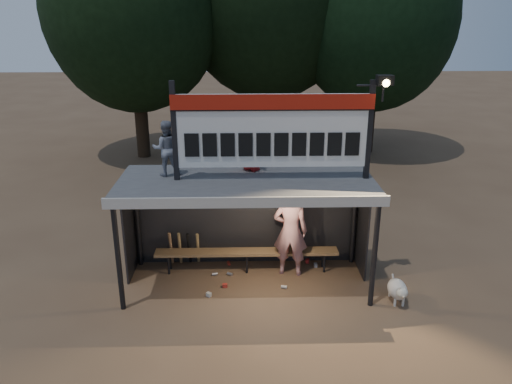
# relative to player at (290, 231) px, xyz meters

# --- Properties ---
(ground) EXTENTS (80.00, 80.00, 0.00)m
(ground) POSITION_rel_player_xyz_m (-0.93, -0.40, -1.00)
(ground) COLOR brown
(ground) RESTS_ON ground
(player) EXTENTS (0.80, 0.60, 2.01)m
(player) POSITION_rel_player_xyz_m (0.00, 0.00, 0.00)
(player) COLOR silver
(player) RESTS_ON ground
(child_a) EXTENTS (0.59, 0.49, 1.11)m
(child_a) POSITION_rel_player_xyz_m (-2.50, -0.13, 1.87)
(child_a) COLOR gray
(child_a) RESTS_ON dugout_shelter
(child_b) EXTENTS (0.60, 0.59, 1.04)m
(child_b) POSITION_rel_player_xyz_m (-0.83, 0.18, 1.84)
(child_b) COLOR red
(child_b) RESTS_ON dugout_shelter
(dugout_shelter) EXTENTS (5.10, 2.08, 2.32)m
(dugout_shelter) POSITION_rel_player_xyz_m (-0.93, -0.16, 0.84)
(dugout_shelter) COLOR #434346
(dugout_shelter) RESTS_ON ground
(scoreboard_assembly) EXTENTS (4.10, 0.27, 1.99)m
(scoreboard_assembly) POSITION_rel_player_xyz_m (-0.38, -0.41, 2.32)
(scoreboard_assembly) COLOR black
(scoreboard_assembly) RESTS_ON dugout_shelter
(bench) EXTENTS (4.00, 0.35, 0.48)m
(bench) POSITION_rel_player_xyz_m (-0.93, 0.15, -0.57)
(bench) COLOR olive
(bench) RESTS_ON ground
(tree_left) EXTENTS (6.46, 6.46, 9.27)m
(tree_left) POSITION_rel_player_xyz_m (-4.93, 9.60, 4.51)
(tree_left) COLOR #2E2014
(tree_left) RESTS_ON ground
(tree_right) EXTENTS (6.08, 6.08, 8.72)m
(tree_right) POSITION_rel_player_xyz_m (4.07, 10.10, 4.18)
(tree_right) COLOR black
(tree_right) RESTS_ON ground
(dog) EXTENTS (0.36, 0.81, 0.49)m
(dog) POSITION_rel_player_xyz_m (2.01, -1.21, -0.73)
(dog) COLOR silver
(dog) RESTS_ON ground
(bats) EXTENTS (0.68, 0.35, 0.84)m
(bats) POSITION_rel_player_xyz_m (-2.32, 0.42, -0.57)
(bats) COLOR olive
(bats) RESTS_ON ground
(litter) EXTENTS (2.42, 1.49, 0.08)m
(litter) POSITION_rel_player_xyz_m (-0.80, -0.14, -0.97)
(litter) COLOR red
(litter) RESTS_ON ground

